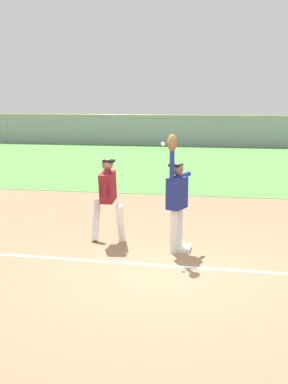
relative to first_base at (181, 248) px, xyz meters
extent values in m
plane|color=#936D4C|center=(-0.11, -1.24, -0.04)|extent=(71.42, 71.42, 0.00)
cube|color=#549342|center=(-0.11, 13.07, -0.04)|extent=(53.52, 15.31, 0.01)
cube|color=white|center=(0.00, 0.00, 0.00)|extent=(0.39, 0.39, 0.08)
cylinder|color=silver|center=(-0.04, -0.01, 0.39)|extent=(0.19, 0.19, 0.85)
cylinder|color=silver|center=(-0.11, -0.20, 0.39)|extent=(0.19, 0.19, 0.85)
cube|color=navy|center=(-0.08, -0.10, 1.11)|extent=(0.39, 0.50, 0.60)
sphere|color=brown|center=(-0.08, -0.10, 1.56)|extent=(0.29, 0.29, 0.23)
cube|color=black|center=(-0.11, -0.09, 1.64)|extent=(0.27, 0.26, 0.05)
cylinder|color=navy|center=(-0.15, -0.31, 1.72)|extent=(0.11, 0.11, 0.62)
cylinder|color=navy|center=(0.00, 0.11, 1.41)|extent=(0.29, 0.61, 0.09)
ellipsoid|color=brown|center=(-0.15, -0.31, 2.08)|extent=(0.23, 0.31, 0.32)
cylinder|color=white|center=(-1.25, 0.22, 0.38)|extent=(0.15, 0.43, 0.85)
cylinder|color=white|center=(-1.81, 0.37, 0.38)|extent=(0.15, 0.43, 0.85)
cube|color=maroon|center=(-1.53, 0.30, 1.11)|extent=(0.27, 0.53, 0.66)
sphere|color=#8C6647|center=(-1.53, 0.30, 1.56)|extent=(0.23, 0.23, 0.23)
cube|color=black|center=(-1.50, 0.30, 1.64)|extent=(0.22, 0.20, 0.05)
cylinder|color=maroon|center=(-1.54, 0.52, 1.19)|extent=(0.09, 0.40, 0.58)
cylinder|color=maroon|center=(-1.53, 0.08, 1.19)|extent=(0.09, 0.40, 0.58)
sphere|color=white|center=(-0.34, -0.20, 2.04)|extent=(0.07, 0.07, 0.07)
cube|color=#93999E|center=(-0.11, 20.72, 0.86)|extent=(53.52, 0.06, 1.79)
cylinder|color=yellow|center=(-0.11, 20.72, 1.78)|extent=(53.52, 0.06, 0.06)
cylinder|color=gray|center=(-13.49, 20.72, 0.86)|extent=(0.08, 0.08, 1.79)
cylinder|color=gray|center=(-0.11, 20.72, 0.86)|extent=(0.08, 0.08, 1.79)
cube|color=#23389E|center=(-7.61, 24.96, 0.53)|extent=(4.59, 2.39, 0.55)
cube|color=#2D333D|center=(-7.61, 24.96, 1.01)|extent=(2.39, 1.99, 0.40)
cylinder|color=black|center=(-6.06, 25.74, 0.26)|extent=(0.62, 0.29, 0.60)
cylinder|color=black|center=(-6.28, 23.85, 0.26)|extent=(0.62, 0.29, 0.60)
cylinder|color=black|center=(-8.94, 26.07, 0.26)|extent=(0.62, 0.29, 0.60)
cylinder|color=black|center=(-9.16, 24.18, 0.26)|extent=(0.62, 0.29, 0.60)
cube|color=#B7B7BC|center=(-0.92, 24.33, 0.53)|extent=(4.45, 2.02, 0.55)
cube|color=#2D333D|center=(-0.92, 24.33, 1.01)|extent=(2.25, 1.81, 0.40)
cylinder|color=black|center=(0.50, 25.32, 0.26)|extent=(0.61, 0.24, 0.60)
cylinder|color=black|center=(0.55, 23.42, 0.26)|extent=(0.61, 0.24, 0.60)
cylinder|color=black|center=(-2.40, 25.24, 0.26)|extent=(0.61, 0.24, 0.60)
cylinder|color=black|center=(-2.35, 23.34, 0.26)|extent=(0.61, 0.24, 0.60)
cylinder|color=black|center=(3.77, 25.13, 0.26)|extent=(0.60, 0.23, 0.60)
cylinder|color=black|center=(3.74, 23.23, 0.26)|extent=(0.60, 0.23, 0.60)
camera|label=1|loc=(1.01, -9.35, 2.91)|focal=46.75mm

